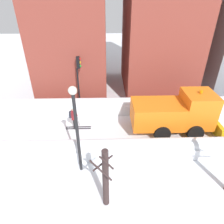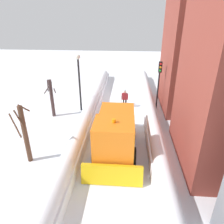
# 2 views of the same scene
# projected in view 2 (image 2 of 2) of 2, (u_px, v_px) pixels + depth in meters

# --- Properties ---
(ground_plane) EXTENTS (80.00, 80.00, 0.00)m
(ground_plane) POSITION_uv_depth(u_px,v_px,m) (115.00, 160.00, 12.77)
(ground_plane) COLOR white
(snowbank_left) EXTENTS (1.10, 36.00, 1.30)m
(snowbank_left) POSITION_uv_depth(u_px,v_px,m) (158.00, 154.00, 12.33)
(snowbank_left) COLOR white
(snowbank_left) RESTS_ON ground
(snowbank_right) EXTENTS (1.10, 36.00, 1.18)m
(snowbank_right) POSITION_uv_depth(u_px,v_px,m) (73.00, 151.00, 12.71)
(snowbank_right) COLOR white
(snowbank_right) RESTS_ON ground
(building_brick_near) EXTENTS (8.19, 6.31, 10.83)m
(building_brick_near) POSITION_uv_depth(u_px,v_px,m) (215.00, 48.00, 17.69)
(building_brick_near) COLOR brown
(building_brick_near) RESTS_ON ground
(plow_truck) EXTENTS (3.20, 5.98, 3.12)m
(plow_truck) POSITION_uv_depth(u_px,v_px,m) (115.00, 132.00, 12.89)
(plow_truck) COLOR orange
(plow_truck) RESTS_ON ground
(skier) EXTENTS (0.62, 1.80, 1.81)m
(skier) POSITION_uv_depth(u_px,v_px,m) (125.00, 98.00, 19.43)
(skier) COLOR black
(skier) RESTS_ON ground
(traffic_light_pole) EXTENTS (0.28, 0.42, 4.42)m
(traffic_light_pole) POSITION_uv_depth(u_px,v_px,m) (159.00, 77.00, 18.15)
(traffic_light_pole) COLOR black
(traffic_light_pole) RESTS_ON ground
(street_lamp) EXTENTS (0.40, 0.40, 5.03)m
(street_lamp) POSITION_uv_depth(u_px,v_px,m) (79.00, 76.00, 17.97)
(street_lamp) COLOR black
(street_lamp) RESTS_ON ground
(bare_tree_near) EXTENTS (0.99, 0.99, 3.24)m
(bare_tree_near) POSITION_uv_depth(u_px,v_px,m) (52.00, 98.00, 17.53)
(bare_tree_near) COLOR #382A29
(bare_tree_near) RESTS_ON ground
(bare_tree_mid) EXTENTS (1.14, 1.15, 3.91)m
(bare_tree_mid) POSITION_uv_depth(u_px,v_px,m) (25.00, 134.00, 11.93)
(bare_tree_mid) COLOR #4D3122
(bare_tree_mid) RESTS_ON ground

